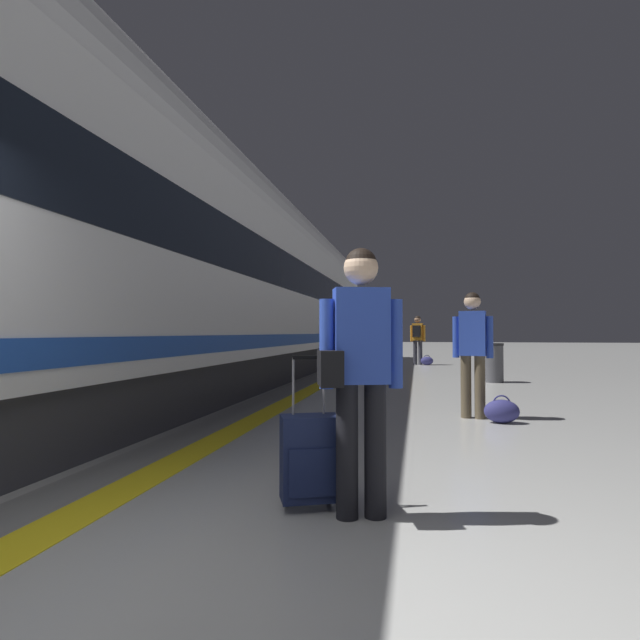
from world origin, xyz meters
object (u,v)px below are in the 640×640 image
object	(u,v)px
duffel_bag_near	(502,411)
duffel_bag_mid	(427,361)
rolling_suitcase_foreground	(310,457)
high_speed_train	(213,269)
waste_bin	(494,363)
passenger_mid	(418,336)
traveller_foreground	(359,361)
passenger_near	(473,345)

from	to	relation	value
duffel_bag_near	duffel_bag_mid	distance (m)	11.59
rolling_suitcase_foreground	duffel_bag_mid	xyz separation A→B (m)	(1.02, 15.11, -0.18)
high_speed_train	waste_bin	size ratio (longest dim) A/B	31.81
duffel_bag_near	passenger_mid	distance (m)	11.75
high_speed_train	duffel_bag_mid	size ratio (longest dim) A/B	65.79
traveller_foreground	rolling_suitcase_foreground	bearing A→B (deg)	163.60
waste_bin	high_speed_train	bearing A→B (deg)	-158.75
traveller_foreground	passenger_mid	bearing A→B (deg)	88.66
high_speed_train	passenger_mid	size ratio (longest dim) A/B	16.48
rolling_suitcase_foreground	passenger_mid	bearing A→B (deg)	87.39
passenger_near	passenger_mid	xyz separation A→B (m)	(-0.74, 11.35, 0.05)
traveller_foreground	duffel_bag_mid	bearing A→B (deg)	87.43
high_speed_train	duffel_bag_near	distance (m)	6.62
rolling_suitcase_foreground	passenger_near	bearing A→B (deg)	69.63
duffel_bag_near	high_speed_train	bearing A→B (deg)	148.71
traveller_foreground	duffel_bag_mid	world-z (taller)	traveller_foreground
passenger_mid	high_speed_train	bearing A→B (deg)	-116.62
waste_bin	passenger_mid	bearing A→B (deg)	105.86
high_speed_train	passenger_mid	bearing A→B (deg)	63.38
passenger_mid	waste_bin	bearing A→B (deg)	-74.14
passenger_near	passenger_mid	world-z (taller)	passenger_mid
high_speed_train	duffel_bag_near	xyz separation A→B (m)	(5.29, -3.22, -2.35)
traveller_foreground	duffel_bag_near	distance (m)	3.99
high_speed_train	waste_bin	world-z (taller)	high_speed_train
rolling_suitcase_foreground	waste_bin	distance (m)	9.40
duffel_bag_near	duffel_bag_mid	bearing A→B (deg)	93.63
duffel_bag_near	duffel_bag_mid	world-z (taller)	same
rolling_suitcase_foreground	passenger_mid	distance (m)	15.24
duffel_bag_mid	traveller_foreground	bearing A→B (deg)	-92.57
passenger_near	duffel_bag_near	distance (m)	0.95
high_speed_train	rolling_suitcase_foreground	distance (m)	7.93
high_speed_train	duffel_bag_mid	bearing A→B (deg)	61.37
rolling_suitcase_foreground	passenger_near	world-z (taller)	passenger_near
traveller_foreground	duffel_bag_mid	distance (m)	15.24
duffel_bag_near	waste_bin	world-z (taller)	waste_bin
duffel_bag_mid	rolling_suitcase_foreground	bearing A→B (deg)	-93.85
rolling_suitcase_foreground	waste_bin	xyz separation A→B (m)	(2.43, 9.08, 0.12)
high_speed_train	duffel_bag_mid	distance (m)	9.80
rolling_suitcase_foreground	duffel_bag_mid	size ratio (longest dim) A/B	2.28
high_speed_train	waste_bin	distance (m)	6.73
duffel_bag_mid	waste_bin	distance (m)	6.20
rolling_suitcase_foreground	passenger_near	size ratio (longest dim) A/B	0.59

